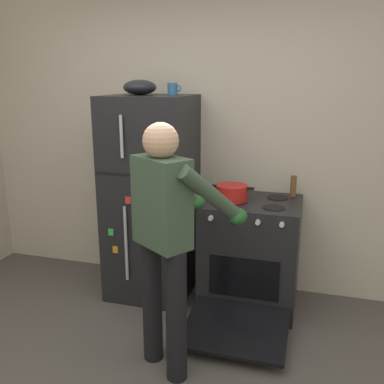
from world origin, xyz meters
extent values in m
cube|color=beige|center=(0.00, 1.95, 1.35)|extent=(6.00, 0.10, 2.70)
cube|color=black|center=(-0.38, 1.57, 0.85)|extent=(0.68, 0.68, 1.71)
cube|color=black|center=(-0.38, 1.23, 1.13)|extent=(0.67, 0.01, 0.01)
cylinder|color=#B7B7BC|center=(-0.47, 1.20, 0.56)|extent=(0.02, 0.02, 0.62)
cylinder|color=#B7B7BC|center=(-0.47, 1.20, 1.42)|extent=(0.02, 0.02, 0.32)
cube|color=orange|center=(-0.57, 1.22, 0.49)|extent=(0.04, 0.01, 0.06)
cube|color=green|center=(-0.60, 1.22, 0.64)|extent=(0.04, 0.01, 0.06)
cube|color=purple|center=(-0.32, 1.22, 0.56)|extent=(0.04, 0.01, 0.06)
cube|color=red|center=(-0.44, 1.22, 0.92)|extent=(0.04, 0.01, 0.06)
cube|color=black|center=(0.48, 1.57, 0.45)|extent=(0.76, 0.64, 0.89)
cube|color=black|center=(0.48, 1.25, 0.38)|extent=(0.53, 0.01, 0.32)
cylinder|color=black|center=(0.29, 1.43, 0.90)|extent=(0.17, 0.17, 0.01)
cylinder|color=black|center=(0.66, 1.43, 0.90)|extent=(0.17, 0.17, 0.01)
cylinder|color=black|center=(0.29, 1.71, 0.90)|extent=(0.17, 0.17, 0.01)
cylinder|color=black|center=(0.66, 1.71, 0.90)|extent=(0.17, 0.17, 0.01)
cylinder|color=silver|center=(0.22, 1.23, 0.83)|extent=(0.04, 0.03, 0.04)
cylinder|color=silver|center=(0.39, 1.23, 0.83)|extent=(0.04, 0.03, 0.04)
cylinder|color=silver|center=(0.57, 1.23, 0.83)|extent=(0.04, 0.03, 0.04)
cylinder|color=silver|center=(0.74, 1.23, 0.83)|extent=(0.04, 0.03, 0.04)
cube|color=black|center=(0.48, 0.97, 0.12)|extent=(0.72, 0.57, 0.11)
cylinder|color=black|center=(-0.03, 0.65, 0.43)|extent=(0.13, 0.13, 0.86)
cylinder|color=black|center=(0.19, 0.51, 0.43)|extent=(0.13, 0.13, 0.86)
cube|color=#384C38|center=(0.08, 0.58, 1.13)|extent=(0.41, 0.37, 0.54)
sphere|color=tan|center=(0.08, 0.58, 1.49)|extent=(0.21, 0.21, 0.21)
sphere|color=#2D2D2D|center=(0.08, 0.58, 1.46)|extent=(0.15, 0.15, 0.15)
cylinder|color=#384C38|center=(0.03, 0.87, 1.18)|extent=(0.35, 0.46, 0.42)
cylinder|color=#384C38|center=(0.37, 0.65, 1.18)|extent=(0.35, 0.46, 0.42)
ellipsoid|color=#1E5123|center=(0.16, 1.06, 1.00)|extent=(0.12, 0.18, 0.10)
ellipsoid|color=#1E5123|center=(0.49, 0.83, 1.00)|extent=(0.12, 0.18, 0.10)
cylinder|color=red|center=(0.32, 1.52, 0.96)|extent=(0.25, 0.25, 0.13)
cube|color=black|center=(0.17, 1.52, 1.01)|extent=(0.05, 0.03, 0.02)
cube|color=black|center=(0.47, 1.52, 1.01)|extent=(0.05, 0.03, 0.02)
cylinder|color=#2D6093|center=(-0.20, 1.62, 1.76)|extent=(0.08, 0.08, 0.10)
torus|color=#2D6093|center=(-0.16, 1.62, 1.76)|extent=(0.06, 0.01, 0.06)
cylinder|color=brown|center=(0.78, 1.77, 0.99)|extent=(0.05, 0.05, 0.18)
ellipsoid|color=black|center=(-0.46, 1.57, 1.77)|extent=(0.27, 0.27, 0.12)
camera|label=1|loc=(0.92, -1.68, 1.84)|focal=39.79mm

